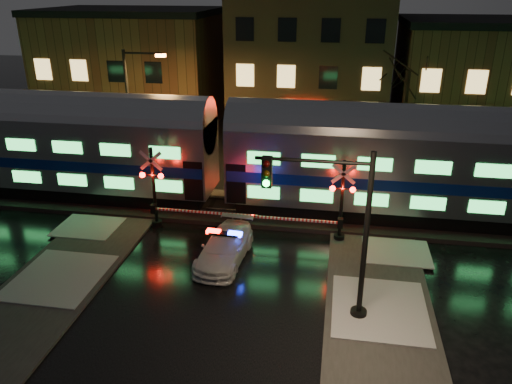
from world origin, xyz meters
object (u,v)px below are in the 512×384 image
crossing_signal_right (333,209)px  traffic_light (336,233)px  streetlight (133,106)px  crossing_signal_left (161,196)px  police_car (225,247)px

crossing_signal_right → traffic_light: size_ratio=0.89×
streetlight → crossing_signal_left: bearing=-59.5°
police_car → traffic_light: 6.38m
police_car → streetlight: (-7.73, 9.32, 3.87)m
police_car → crossing_signal_right: (4.62, 2.62, 1.02)m
police_car → crossing_signal_right: bearing=33.7°
crossing_signal_right → streetlight: bearing=151.5°
crossing_signal_left → traffic_light: size_ratio=0.92×
crossing_signal_left → streetlight: 8.25m
crossing_signal_right → crossing_signal_left: bearing=180.0°
police_car → traffic_light: size_ratio=0.71×
crossing_signal_left → streetlight: (-3.94, 6.69, 2.80)m
police_car → traffic_light: traffic_light is taller
police_car → streetlight: size_ratio=0.58×
traffic_light → streetlight: (-12.50, 12.54, 1.11)m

